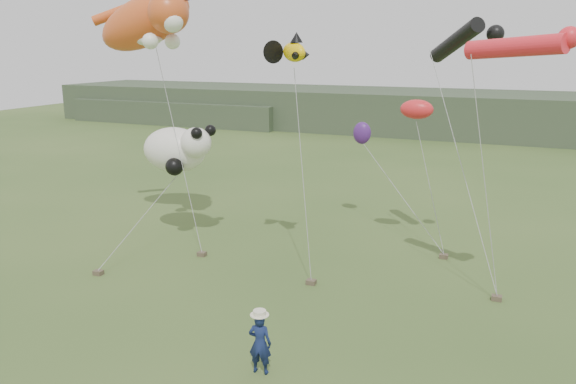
% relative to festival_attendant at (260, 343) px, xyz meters
% --- Properties ---
extents(ground, '(120.00, 120.00, 0.00)m').
position_rel_festival_attendant_xyz_m(ground, '(-0.15, 1.20, -0.84)').
color(ground, '#385123').
rests_on(ground, ground).
extents(headland, '(90.00, 13.00, 4.00)m').
position_rel_festival_attendant_xyz_m(headland, '(-3.27, 45.89, 1.08)').
color(headland, '#2D3D28').
rests_on(headland, ground).
extents(festival_attendant, '(0.65, 0.47, 1.68)m').
position_rel_festival_attendant_xyz_m(festival_attendant, '(0.00, 0.00, 0.00)').
color(festival_attendant, '#131F4A').
rests_on(festival_attendant, ground).
extents(sandbag_anchors, '(14.22, 7.00, 0.17)m').
position_rel_festival_attendant_xyz_m(sandbag_anchors, '(-1.24, 6.67, -0.75)').
color(sandbag_anchors, brown).
rests_on(sandbag_anchors, ground).
extents(cat_kite, '(5.71, 3.05, 3.36)m').
position_rel_festival_attendant_xyz_m(cat_kite, '(-8.69, 8.05, 8.48)').
color(cat_kite, '#D75220').
rests_on(cat_kite, ground).
extents(fish_kite, '(2.26, 1.48, 1.08)m').
position_rel_festival_attendant_xyz_m(fish_kite, '(-2.26, 7.01, 7.28)').
color(fish_kite, '#F1BF06').
rests_on(fish_kite, ground).
extents(tube_kites, '(4.88, 6.46, 1.59)m').
position_rel_festival_attendant_xyz_m(tube_kites, '(4.50, 8.04, 7.58)').
color(tube_kites, black).
rests_on(tube_kites, ground).
extents(panda_kite, '(3.40, 2.20, 2.11)m').
position_rel_festival_attendant_xyz_m(panda_kite, '(-7.79, 8.27, 3.20)').
color(panda_kite, white).
rests_on(panda_kite, ground).
extents(misc_kites, '(4.04, 3.54, 2.40)m').
position_rel_festival_attendant_xyz_m(misc_kites, '(0.66, 11.81, 4.47)').
color(misc_kites, red).
rests_on(misc_kites, ground).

